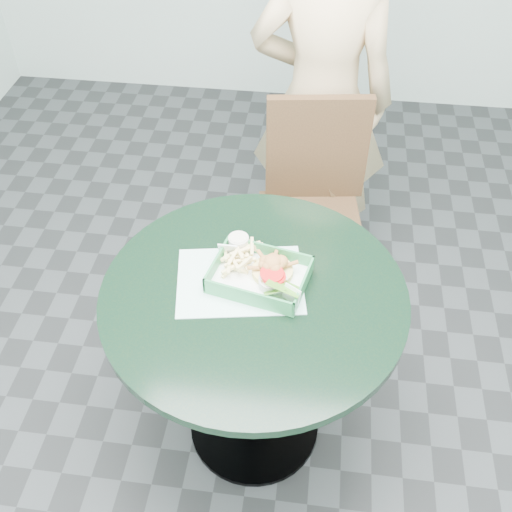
# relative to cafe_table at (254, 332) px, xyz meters

# --- Properties ---
(floor) EXTENTS (4.00, 5.00, 0.02)m
(floor) POSITION_rel_cafe_table_xyz_m (0.00, 0.00, -0.58)
(floor) COLOR #303335
(floor) RESTS_ON ground
(cafe_table) EXTENTS (0.91, 0.91, 0.75)m
(cafe_table) POSITION_rel_cafe_table_xyz_m (0.00, 0.00, 0.00)
(cafe_table) COLOR black
(cafe_table) RESTS_ON floor
(dining_chair) EXTENTS (0.41, 0.41, 0.93)m
(dining_chair) POSITION_rel_cafe_table_xyz_m (0.14, 0.75, -0.05)
(dining_chair) COLOR #311D0F
(dining_chair) RESTS_ON floor
(diner_person) EXTENTS (0.65, 0.44, 1.74)m
(diner_person) POSITION_rel_cafe_table_xyz_m (0.14, 1.03, 0.29)
(diner_person) COLOR tan
(diner_person) RESTS_ON floor
(placemat) EXTENTS (0.41, 0.34, 0.00)m
(placemat) POSITION_rel_cafe_table_xyz_m (-0.05, 0.04, 0.17)
(placemat) COLOR silver
(placemat) RESTS_ON cafe_table
(food_basket) EXTENTS (0.28, 0.20, 0.06)m
(food_basket) POSITION_rel_cafe_table_xyz_m (0.01, 0.04, 0.19)
(food_basket) COLOR #2D884B
(food_basket) RESTS_ON placemat
(crab_sandwich) EXTENTS (0.12, 0.12, 0.07)m
(crab_sandwich) POSITION_rel_cafe_table_xyz_m (0.04, 0.07, 0.22)
(crab_sandwich) COLOR #DAC36E
(crab_sandwich) RESTS_ON food_basket
(fries_pile) EXTENTS (0.15, 0.16, 0.04)m
(fries_pile) POSITION_rel_cafe_table_xyz_m (-0.07, 0.09, 0.21)
(fries_pile) COLOR #FEE695
(fries_pile) RESTS_ON food_basket
(sauce_ramekin) EXTENTS (0.06, 0.06, 0.04)m
(sauce_ramekin) POSITION_rel_cafe_table_xyz_m (-0.09, 0.13, 0.22)
(sauce_ramekin) COLOR silver
(sauce_ramekin) RESTS_ON food_basket
(garnish_cup) EXTENTS (0.12, 0.12, 0.05)m
(garnish_cup) POSITION_rel_cafe_table_xyz_m (0.07, 0.02, 0.21)
(garnish_cup) COLOR silver
(garnish_cup) RESTS_ON food_basket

